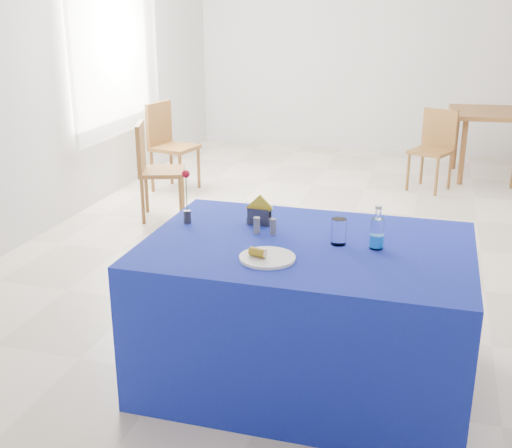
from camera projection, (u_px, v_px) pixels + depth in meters
The scene contains 16 objects.
floor at pixel (342, 238), 5.41m from camera, with size 7.00×7.00×0.00m, color beige.
room_shell at pixel (352, 21), 4.83m from camera, with size 7.00×7.00×7.00m.
window_pane at pixel (110, 38), 6.27m from camera, with size 0.04×1.50×1.60m, color white.
curtain at pixel (116, 38), 6.25m from camera, with size 0.04×1.75×1.85m, color white.
plate at pixel (267, 258), 2.95m from camera, with size 0.26×0.26×0.01m, color white.
drinking_glass at pixel (339, 232), 3.12m from camera, with size 0.07×0.07×0.13m, color white.
salt_shaker at pixel (273, 227), 3.26m from camera, with size 0.03×0.03×0.09m, color slate.
pepper_shaker at pixel (257, 225), 3.28m from camera, with size 0.03×0.03×0.09m, color slate.
blue_table at pixel (306, 312), 3.28m from camera, with size 1.60×1.10×0.76m.
water_bottle at pixel (377, 234), 3.07m from camera, with size 0.07×0.07×0.21m.
napkin_holder at pixel (259, 215), 3.41m from camera, with size 0.15×0.06×0.16m.
rose_vase at pixel (187, 199), 3.40m from camera, with size 0.04×0.04×0.29m.
chair_bg_left at pixel (435, 144), 6.69m from camera, with size 0.49×0.49×0.83m.
chair_win_a at pixel (153, 164), 5.75m from camera, with size 0.50×0.50×0.88m.
chair_win_b at pixel (168, 140), 6.66m from camera, with size 0.48×0.48×0.91m.
banana_pieces at pixel (258, 252), 2.94m from camera, with size 0.09×0.06×0.04m.
Camera 1 is at (0.69, -5.07, 1.88)m, focal length 45.00 mm.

